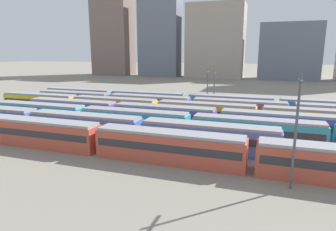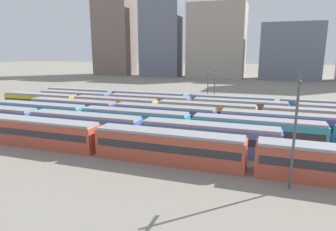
% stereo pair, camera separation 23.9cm
% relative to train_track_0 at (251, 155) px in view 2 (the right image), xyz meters
% --- Properties ---
extents(ground_plane, '(600.00, 600.00, 0.00)m').
position_rel_train_track_0_xyz_m(ground_plane, '(-34.26, 15.60, -1.90)').
color(ground_plane, gray).
extents(train_track_0, '(112.50, 3.06, 3.75)m').
position_rel_train_track_0_xyz_m(train_track_0, '(0.00, 0.00, 0.00)').
color(train_track_0, '#BC4C38').
rests_on(train_track_0, ground_plane).
extents(train_track_1, '(55.80, 3.06, 3.75)m').
position_rel_train_track_0_xyz_m(train_track_1, '(-24.58, 5.20, -0.00)').
color(train_track_1, '#4C70BC').
rests_on(train_track_1, ground_plane).
extents(train_track_2, '(112.50, 3.06, 3.75)m').
position_rel_train_track_0_xyz_m(train_track_2, '(9.50, 10.40, 0.00)').
color(train_track_2, teal).
rests_on(train_track_2, ground_plane).
extents(train_track_3, '(74.70, 3.06, 3.75)m').
position_rel_train_track_0_xyz_m(train_track_3, '(-6.14, 15.60, 0.00)').
color(train_track_3, '#6B429E').
rests_on(train_track_3, ground_plane).
extents(train_track_4, '(112.50, 3.06, 3.75)m').
position_rel_train_track_0_xyz_m(train_track_4, '(0.17, 20.80, 0.00)').
color(train_track_4, yellow).
rests_on(train_track_4, ground_plane).
extents(train_track_5, '(93.60, 3.06, 3.75)m').
position_rel_train_track_0_xyz_m(train_track_5, '(-3.84, 26.00, 0.00)').
color(train_track_5, '#6B429E').
rests_on(train_track_5, ground_plane).
extents(train_track_6, '(93.60, 3.06, 3.75)m').
position_rel_train_track_0_xyz_m(train_track_6, '(-6.19, 31.20, 0.00)').
color(train_track_6, teal).
rests_on(train_track_6, ground_plane).
extents(catenary_pole_0, '(0.24, 3.20, 10.94)m').
position_rel_train_track_0_xyz_m(catenary_pole_0, '(3.84, -2.93, 4.13)').
color(catenary_pole_0, '#4C4C51').
rests_on(catenary_pole_0, ground_plane).
extents(catenary_pole_1, '(0.24, 3.20, 8.88)m').
position_rel_train_track_0_xyz_m(catenary_pole_1, '(-10.21, 34.41, 3.07)').
color(catenary_pole_1, '#4C4C51').
rests_on(catenary_pole_1, ground_plane).
extents(catenary_pole_3, '(0.24, 3.20, 9.11)m').
position_rel_train_track_0_xyz_m(catenary_pole_3, '(-11.75, 34.32, 3.18)').
color(catenary_pole_3, '#4C4C51').
rests_on(catenary_pole_3, ground_plane).
extents(distant_building_0, '(21.19, 13.98, 52.40)m').
position_rel_train_track_0_xyz_m(distant_building_0, '(-83.66, 120.61, 24.30)').
color(distant_building_0, '#7A665B').
rests_on(distant_building_0, ground_plane).
extents(distant_building_1, '(21.67, 12.13, 43.35)m').
position_rel_train_track_0_xyz_m(distant_building_1, '(-55.09, 120.61, 19.77)').
color(distant_building_1, slate).
rests_on(distant_building_1, ground_plane).
extents(distant_building_2, '(28.02, 17.90, 36.30)m').
position_rel_train_track_0_xyz_m(distant_building_2, '(-25.01, 120.61, 16.24)').
color(distant_building_2, '#A89989').
rests_on(distant_building_2, ground_plane).
extents(distant_building_3, '(27.18, 15.67, 26.13)m').
position_rel_train_track_0_xyz_m(distant_building_3, '(9.87, 120.61, 11.16)').
color(distant_building_3, slate).
rests_on(distant_building_3, ground_plane).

